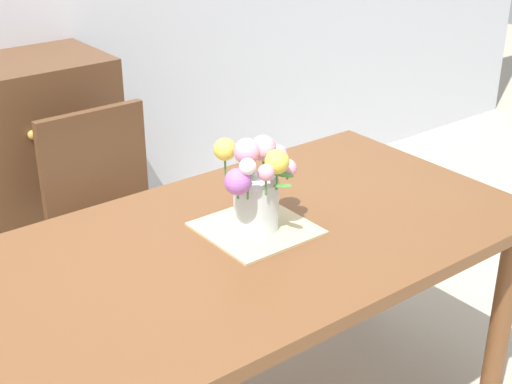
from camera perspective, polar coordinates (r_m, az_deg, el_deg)
dining_table at (r=2.13m, az=-1.67°, el=-5.96°), size 1.77×0.90×0.76m
chair_far at (r=2.81m, az=-10.96°, el=-1.76°), size 0.42×0.42×0.90m
placemat at (r=2.15m, az=-0.00°, el=-2.80°), size 0.30×0.30×0.01m
flower_vase at (r=2.08m, az=0.04°, el=0.73°), size 0.26×0.27×0.28m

